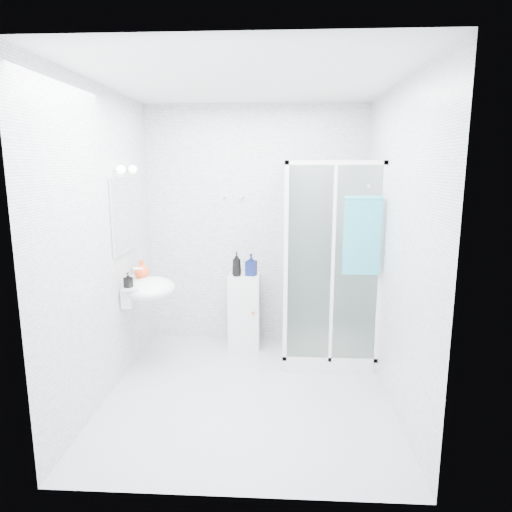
# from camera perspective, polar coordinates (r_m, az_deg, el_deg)

# --- Properties ---
(room) EXTENTS (2.40, 2.60, 2.60)m
(room) POSITION_cam_1_polar(r_m,az_deg,el_deg) (3.76, -1.06, 1.22)
(room) COLOR white
(room) RESTS_ON ground
(shower_enclosure) EXTENTS (0.90, 0.95, 2.00)m
(shower_enclosure) POSITION_cam_1_polar(r_m,az_deg,el_deg) (4.72, 7.88, -7.49)
(shower_enclosure) COLOR white
(shower_enclosure) RESTS_ON ground
(wall_basin) EXTENTS (0.46, 0.56, 0.35)m
(wall_basin) POSITION_cam_1_polar(r_m,az_deg,el_deg) (4.48, -13.31, -4.05)
(wall_basin) COLOR white
(wall_basin) RESTS_ON ground
(mirror) EXTENTS (0.02, 0.60, 0.70)m
(mirror) POSITION_cam_1_polar(r_m,az_deg,el_deg) (4.41, -16.21, 4.89)
(mirror) COLOR white
(mirror) RESTS_ON room
(vanity_lights) EXTENTS (0.10, 0.40, 0.08)m
(vanity_lights) POSITION_cam_1_polar(r_m,az_deg,el_deg) (4.37, -15.89, 10.37)
(vanity_lights) COLOR silver
(vanity_lights) RESTS_ON room
(wall_hooks) EXTENTS (0.23, 0.06, 0.03)m
(wall_hooks) POSITION_cam_1_polar(r_m,az_deg,el_deg) (4.98, -2.89, 7.37)
(wall_hooks) COLOR silver
(wall_hooks) RESTS_ON room
(storage_cabinet) EXTENTS (0.33, 0.36, 0.80)m
(storage_cabinet) POSITION_cam_1_polar(r_m,az_deg,el_deg) (4.99, -1.46, -6.87)
(storage_cabinet) COLOR white
(storage_cabinet) RESTS_ON ground
(hand_towel) EXTENTS (0.33, 0.05, 0.71)m
(hand_towel) POSITION_cam_1_polar(r_m,az_deg,el_deg) (4.16, 13.12, 2.70)
(hand_towel) COLOR teal
(hand_towel) RESTS_ON shower_enclosure
(shampoo_bottle_a) EXTENTS (0.11, 0.11, 0.26)m
(shampoo_bottle_a) POSITION_cam_1_polar(r_m,az_deg,el_deg) (4.82, -2.44, -1.02)
(shampoo_bottle_a) COLOR black
(shampoo_bottle_a) RESTS_ON storage_cabinet
(shampoo_bottle_b) EXTENTS (0.13, 0.13, 0.23)m
(shampoo_bottle_b) POSITION_cam_1_polar(r_m,az_deg,el_deg) (4.84, -0.61, -1.09)
(shampoo_bottle_b) COLOR #0C164B
(shampoo_bottle_b) RESTS_ON storage_cabinet
(soap_dispenser_orange) EXTENTS (0.16, 0.16, 0.19)m
(soap_dispenser_orange) POSITION_cam_1_polar(r_m,az_deg,el_deg) (4.62, -14.10, -1.58)
(soap_dispenser_orange) COLOR #FF511E
(soap_dispenser_orange) RESTS_ON wall_basin
(soap_dispenser_black) EXTENTS (0.08, 0.08, 0.14)m
(soap_dispenser_black) POSITION_cam_1_polar(r_m,az_deg,el_deg) (4.31, -15.69, -2.91)
(soap_dispenser_black) COLOR black
(soap_dispenser_black) RESTS_ON wall_basin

